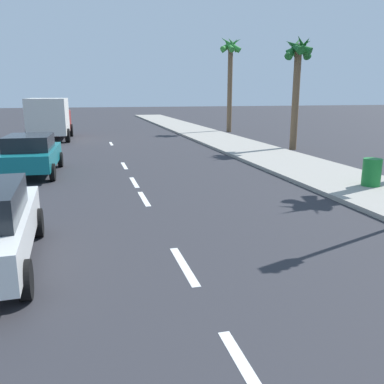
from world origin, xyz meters
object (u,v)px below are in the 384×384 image
Objects in this scene: parked_car_teal at (31,153)px; trash_bin_far at (372,172)px; palm_tree_far at (298,63)px; palm_tree_distant at (230,60)px; delivery_truck at (50,118)px.

parked_car_teal is 12.53m from trash_bin_far.
parked_car_teal is 14.62m from palm_tree_far.
trash_bin_far is (-2.54, -20.87, -5.08)m from palm_tree_distant.
palm_tree_far reaches higher than delivery_truck.
delivery_truck is 6.97× the size of trash_bin_far.
delivery_truck reaches higher than parked_car_teal.
palm_tree_far is at bearing 76.28° from trash_bin_far.
parked_car_teal is at bearing -132.05° from palm_tree_distant.
parked_car_teal is at bearing -163.63° from palm_tree_far.
parked_car_teal is 0.71× the size of delivery_truck.
palm_tree_distant reaches higher than trash_bin_far.
palm_tree_far is 10.76m from trash_bin_far.
delivery_truck is at bearing 121.50° from trash_bin_far.
palm_tree_far is at bearing -31.02° from delivery_truck.
palm_tree_distant is 8.40× the size of trash_bin_far.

